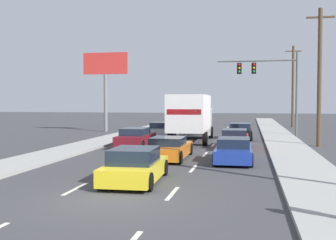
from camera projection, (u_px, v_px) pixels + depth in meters
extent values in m
plane|color=#3D3D3F|center=(203.00, 135.00, 36.96)|extent=(140.00, 140.00, 0.00)
cube|color=#9E9E99|center=(282.00, 140.00, 30.77)|extent=(2.65, 80.00, 0.14)
cube|color=#9E9E99|center=(116.00, 137.00, 33.35)|extent=(2.65, 80.00, 0.14)
cube|color=silver|center=(75.00, 189.00, 14.01)|extent=(0.14, 2.00, 0.01)
cube|color=silver|center=(121.00, 166.00, 18.91)|extent=(0.14, 2.00, 0.01)
cube|color=silver|center=(147.00, 153.00, 23.80)|extent=(0.14, 2.00, 0.01)
cube|color=silver|center=(165.00, 144.00, 28.70)|extent=(0.14, 2.00, 0.01)
cube|color=silver|center=(177.00, 138.00, 33.60)|extent=(0.14, 2.00, 0.01)
cube|color=silver|center=(186.00, 133.00, 38.50)|extent=(0.14, 2.00, 0.01)
cube|color=silver|center=(193.00, 130.00, 43.39)|extent=(0.14, 2.00, 0.01)
cube|color=silver|center=(199.00, 127.00, 48.29)|extent=(0.14, 2.00, 0.01)
cube|color=silver|center=(204.00, 125.00, 53.19)|extent=(0.14, 2.00, 0.01)
cube|color=silver|center=(208.00, 123.00, 58.08)|extent=(0.14, 2.00, 0.01)
cube|color=silver|center=(173.00, 193.00, 13.34)|extent=(0.14, 2.00, 0.01)
cube|color=silver|center=(193.00, 169.00, 18.24)|extent=(0.14, 2.00, 0.01)
cube|color=silver|center=(205.00, 154.00, 23.14)|extent=(0.14, 2.00, 0.01)
cube|color=silver|center=(213.00, 145.00, 28.03)|extent=(0.14, 2.00, 0.01)
cube|color=silver|center=(218.00, 139.00, 32.93)|extent=(0.14, 2.00, 0.01)
cube|color=silver|center=(222.00, 134.00, 37.83)|extent=(0.14, 2.00, 0.01)
cube|color=silver|center=(226.00, 130.00, 42.72)|extent=(0.14, 2.00, 0.01)
cube|color=silver|center=(228.00, 127.00, 47.62)|extent=(0.14, 2.00, 0.01)
cube|color=silver|center=(230.00, 125.00, 52.52)|extent=(0.14, 2.00, 0.01)
cube|color=silver|center=(232.00, 123.00, 57.42)|extent=(0.14, 2.00, 0.01)
cube|color=#B7BABF|center=(162.00, 131.00, 34.63)|extent=(1.84, 4.55, 0.65)
cube|color=#192333|center=(161.00, 125.00, 34.47)|extent=(1.60, 2.13, 0.47)
cylinder|color=black|center=(156.00, 132.00, 36.48)|extent=(0.23, 0.64, 0.64)
cylinder|color=black|center=(175.00, 132.00, 36.17)|extent=(0.23, 0.64, 0.64)
cylinder|color=black|center=(147.00, 135.00, 33.11)|extent=(0.23, 0.64, 0.64)
cylinder|color=black|center=(167.00, 135.00, 32.80)|extent=(0.23, 0.64, 0.64)
cube|color=maroon|center=(136.00, 140.00, 26.96)|extent=(1.87, 4.65, 0.69)
cube|color=#192333|center=(135.00, 131.00, 26.65)|extent=(1.60, 2.28, 0.45)
cylinder|color=black|center=(131.00, 139.00, 28.83)|extent=(0.23, 0.64, 0.64)
cylinder|color=black|center=(154.00, 140.00, 28.55)|extent=(0.23, 0.64, 0.64)
cylinder|color=black|center=(116.00, 145.00, 25.38)|extent=(0.23, 0.64, 0.64)
cylinder|color=black|center=(142.00, 145.00, 25.10)|extent=(0.23, 0.64, 0.64)
cube|color=white|center=(190.00, 113.00, 29.21)|extent=(2.61, 6.50, 2.52)
cube|color=red|center=(184.00, 112.00, 26.05)|extent=(2.24, 0.08, 0.36)
cube|color=white|center=(196.00, 121.00, 33.47)|extent=(2.43, 2.17, 2.18)
cylinder|color=black|center=(182.00, 132.00, 33.72)|extent=(0.32, 0.97, 0.96)
cylinder|color=black|center=(211.00, 132.00, 33.30)|extent=(0.32, 0.97, 0.96)
cylinder|color=black|center=(171.00, 138.00, 28.23)|extent=(0.32, 0.97, 0.96)
cylinder|color=black|center=(205.00, 139.00, 27.81)|extent=(0.32, 0.97, 0.96)
cube|color=orange|center=(169.00, 150.00, 21.47)|extent=(1.90, 4.67, 0.59)
cube|color=#192333|center=(168.00, 141.00, 21.29)|extent=(1.67, 1.99, 0.41)
cylinder|color=black|center=(160.00, 148.00, 23.40)|extent=(0.22, 0.64, 0.64)
cylinder|color=black|center=(190.00, 149.00, 23.05)|extent=(0.22, 0.64, 0.64)
cylinder|color=black|center=(144.00, 156.00, 19.91)|extent=(0.22, 0.64, 0.64)
cylinder|color=black|center=(180.00, 157.00, 19.56)|extent=(0.22, 0.64, 0.64)
cube|color=yellow|center=(135.00, 170.00, 15.21)|extent=(1.93, 4.15, 0.61)
cube|color=#192333|center=(134.00, 155.00, 15.00)|extent=(1.65, 2.12, 0.55)
cylinder|color=black|center=(124.00, 167.00, 16.83)|extent=(0.24, 0.65, 0.64)
cylinder|color=black|center=(164.00, 168.00, 16.56)|extent=(0.24, 0.65, 0.64)
cylinder|color=black|center=(101.00, 180.00, 13.88)|extent=(0.24, 0.65, 0.64)
cylinder|color=black|center=(149.00, 182.00, 13.61)|extent=(0.24, 0.65, 0.64)
cube|color=black|center=(240.00, 133.00, 32.85)|extent=(1.87, 4.24, 0.64)
cube|color=#192333|center=(240.00, 126.00, 32.78)|extent=(1.63, 2.21, 0.49)
cylinder|color=black|center=(230.00, 133.00, 34.55)|extent=(0.23, 0.64, 0.64)
cylinder|color=black|center=(250.00, 133.00, 34.23)|extent=(0.23, 0.64, 0.64)
cylinder|color=black|center=(228.00, 136.00, 31.48)|extent=(0.23, 0.64, 0.64)
cylinder|color=black|center=(251.00, 137.00, 31.16)|extent=(0.23, 0.64, 0.64)
cube|color=red|center=(235.00, 141.00, 26.47)|extent=(1.79, 4.60, 0.65)
cube|color=#192333|center=(235.00, 133.00, 26.17)|extent=(1.56, 2.13, 0.43)
cylinder|color=black|center=(223.00, 140.00, 28.33)|extent=(0.23, 0.64, 0.64)
cylinder|color=black|center=(247.00, 141.00, 28.03)|extent=(0.23, 0.64, 0.64)
cylinder|color=black|center=(220.00, 145.00, 24.92)|extent=(0.23, 0.64, 0.64)
cylinder|color=black|center=(247.00, 146.00, 24.61)|extent=(0.23, 0.64, 0.64)
cube|color=#1E389E|center=(234.00, 153.00, 20.32)|extent=(1.80, 4.34, 0.61)
cube|color=#192333|center=(234.00, 142.00, 20.22)|extent=(1.57, 2.07, 0.45)
cylinder|color=black|center=(219.00, 151.00, 22.06)|extent=(0.23, 0.64, 0.64)
cylinder|color=black|center=(250.00, 152.00, 21.76)|extent=(0.23, 0.64, 0.64)
cylinder|color=black|center=(215.00, 159.00, 18.89)|extent=(0.23, 0.64, 0.64)
cylinder|color=black|center=(251.00, 160.00, 18.59)|extent=(0.23, 0.64, 0.64)
cylinder|color=#595B56|center=(297.00, 94.00, 35.36)|extent=(0.20, 0.20, 7.31)
cylinder|color=#595B56|center=(257.00, 61.00, 35.90)|extent=(6.88, 0.14, 0.14)
cube|color=black|center=(254.00, 68.00, 35.98)|extent=(0.40, 0.56, 0.95)
sphere|color=red|center=(254.00, 65.00, 35.66)|extent=(0.20, 0.20, 0.20)
sphere|color=orange|center=(254.00, 68.00, 35.67)|extent=(0.20, 0.20, 0.20)
sphere|color=green|center=(254.00, 71.00, 35.69)|extent=(0.20, 0.20, 0.20)
cube|color=black|center=(239.00, 68.00, 36.22)|extent=(0.40, 0.56, 0.95)
sphere|color=red|center=(239.00, 65.00, 35.91)|extent=(0.20, 0.20, 0.20)
sphere|color=orange|center=(239.00, 68.00, 35.92)|extent=(0.20, 0.20, 0.20)
sphere|color=green|center=(239.00, 72.00, 35.93)|extent=(0.20, 0.20, 0.20)
cylinder|color=brown|center=(319.00, 78.00, 27.06)|extent=(0.28, 0.28, 9.17)
cube|color=brown|center=(320.00, 17.00, 26.88)|extent=(1.80, 0.12, 0.12)
cylinder|color=brown|center=(293.00, 87.00, 47.51)|extent=(0.28, 0.28, 9.46)
cube|color=brown|center=(293.00, 51.00, 47.33)|extent=(1.80, 0.12, 0.12)
cylinder|color=slate|center=(106.00, 103.00, 40.52)|extent=(0.36, 0.36, 5.73)
cube|color=red|center=(105.00, 63.00, 40.34)|extent=(4.56, 0.20, 2.12)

